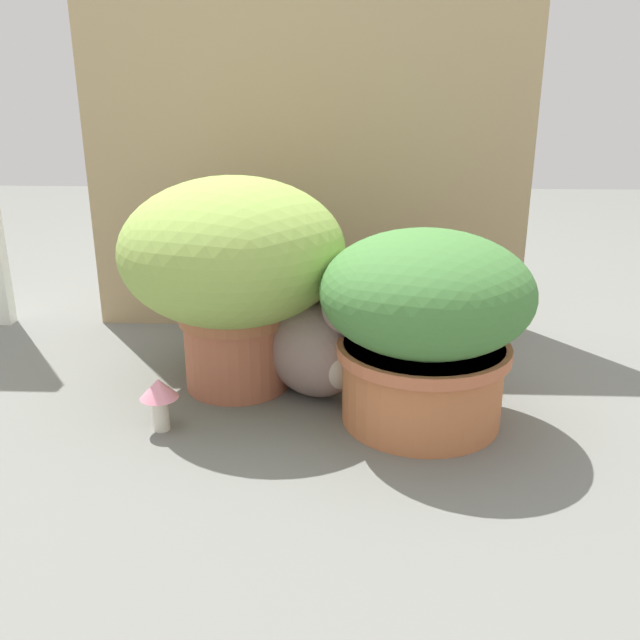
{
  "coord_description": "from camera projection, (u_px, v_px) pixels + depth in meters",
  "views": [
    {
      "loc": [
        0.2,
        -1.38,
        0.66
      ],
      "look_at": [
        0.15,
        -0.0,
        0.18
      ],
      "focal_mm": 39.07,
      "sensor_mm": 36.0,
      "label": 1
    }
  ],
  "objects": [
    {
      "name": "cat",
      "position": [
        317.0,
        343.0,
        1.49
      ],
      "size": [
        0.31,
        0.34,
        0.32
      ],
      "color": "gray",
      "rests_on": "ground"
    },
    {
      "name": "mushroom_ornament_pink",
      "position": [
        159.0,
        394.0,
        1.35
      ],
      "size": [
        0.08,
        0.08,
        0.11
      ],
      "color": "silver",
      "rests_on": "ground"
    },
    {
      "name": "ground_plane",
      "position": [
        254.0,
        396.0,
        1.52
      ],
      "size": [
        6.0,
        6.0,
        0.0
      ],
      "primitive_type": "plane",
      "color": "slate"
    },
    {
      "name": "leafy_planter",
      "position": [
        425.0,
        321.0,
        1.35
      ],
      "size": [
        0.41,
        0.41,
        0.39
      ],
      "color": "#C17043",
      "rests_on": "ground"
    },
    {
      "name": "cardboard_backdrop",
      "position": [
        307.0,
        154.0,
        1.81
      ],
      "size": [
        1.17,
        0.03,
        0.94
      ],
      "primitive_type": "cube",
      "color": "tan",
      "rests_on": "ground"
    },
    {
      "name": "grass_planter",
      "position": [
        233.0,
        263.0,
        1.49
      ],
      "size": [
        0.48,
        0.48,
        0.47
      ],
      "color": "#AD6043",
      "rests_on": "ground"
    }
  ]
}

